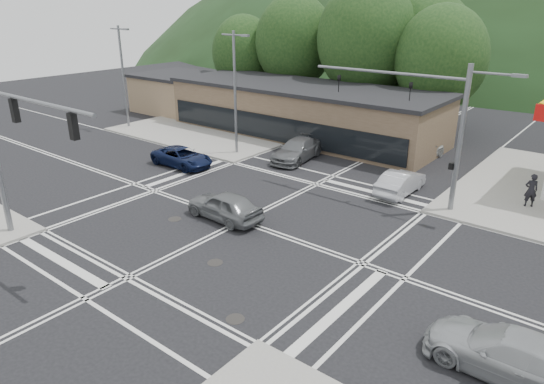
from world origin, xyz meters
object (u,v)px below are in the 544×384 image
Objects in this scene: car_grey_center at (224,206)px; pedestrian at (531,190)px; car_queue_b at (421,149)px; car_northbound at (297,150)px; car_queue_a at (400,182)px; car_silver_east at (511,354)px; car_blue_west at (182,157)px.

car_grey_center is 2.35× the size of pedestrian.
car_queue_b is 0.90× the size of car_northbound.
car_northbound reaches higher than car_grey_center.
car_northbound is (-8.81, 1.60, 0.05)m from car_queue_a.
car_silver_east is 1.10× the size of car_queue_b.
car_silver_east is 15.38m from car_queue_a.
pedestrian is (8.42, -5.01, 0.29)m from car_queue_b.
car_silver_east is 0.99× the size of car_northbound.
car_blue_west is 24.81m from car_silver_east.
car_silver_east is at bearing 126.60° from car_queue_a.
car_grey_center is 1.03× the size of car_queue_a.
car_silver_east is at bearing 123.99° from car_queue_b.
car_blue_west is at bearing -107.21° from car_silver_east.
car_blue_west is 22.12m from pedestrian.
car_silver_east is (23.58, -7.72, 0.10)m from car_blue_west.
car_grey_center is 17.09m from car_queue_b.
pedestrian reaches higher than car_silver_east.
car_grey_center is 0.86× the size of car_silver_east.
car_queue_a is at bearing -9.75° from pedestrian.
car_queue_a reaches higher than car_blue_west.
car_blue_west is at bearing 48.16° from car_queue_b.
car_silver_east is at bearing -108.20° from car_blue_west.
car_grey_center is at bearing -100.47° from car_silver_east.
pedestrian is at bearing -169.14° from car_silver_east.
car_grey_center reaches higher than car_blue_west.
car_grey_center is at bearing 14.25° from pedestrian.
pedestrian reaches higher than car_blue_west.
car_grey_center is 15.26m from car_silver_east.
car_queue_b is (3.98, 16.62, 0.05)m from car_grey_center.
car_northbound is at bearing -126.75° from car_silver_east.
pedestrian reaches higher than car_queue_b.
car_northbound reaches higher than car_blue_west.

